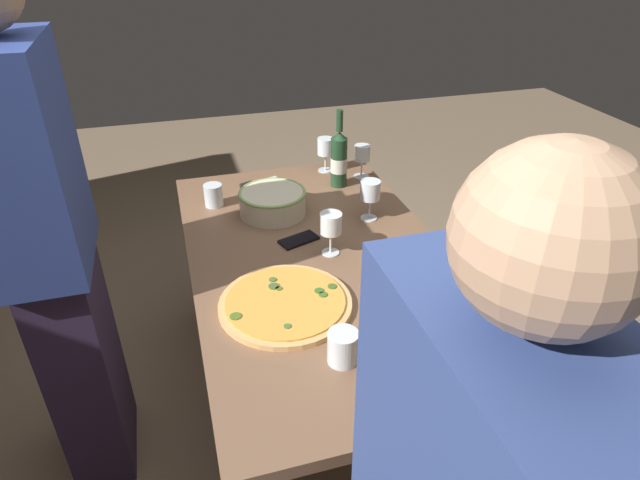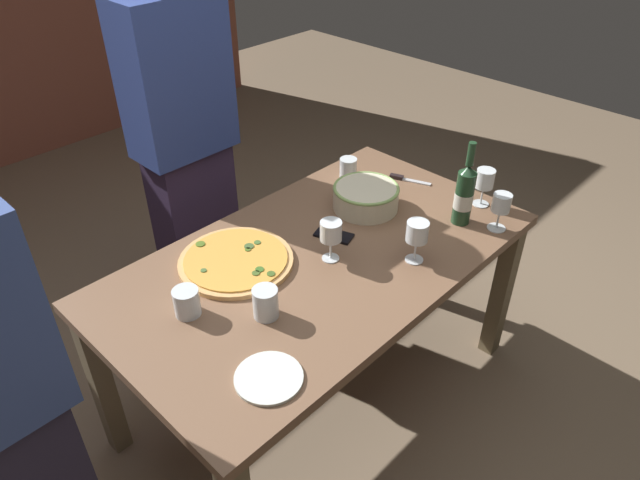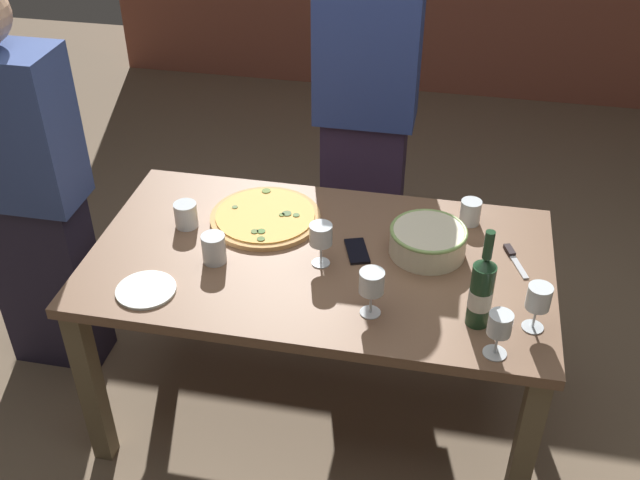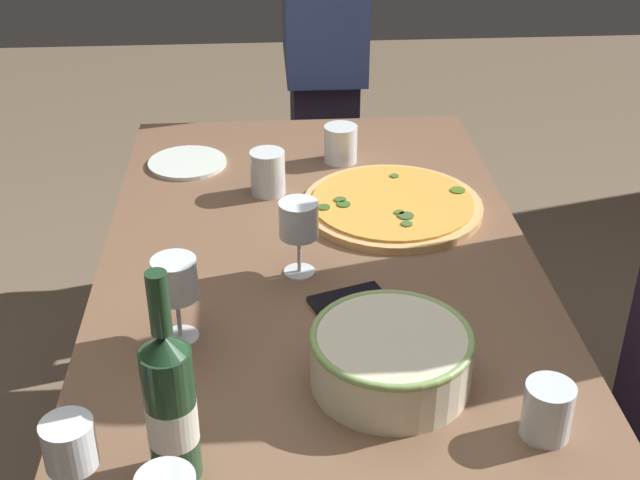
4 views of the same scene
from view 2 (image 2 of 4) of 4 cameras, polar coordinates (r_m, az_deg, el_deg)
name	(u,v)px [view 2 (image 2 of 4)]	position (r m, az deg, el deg)	size (l,w,h in m)	color
ground_plane	(320,391)	(2.63, 0.00, -14.70)	(8.00, 8.00, 0.00)	#7C674F
dining_table	(320,275)	(2.16, 0.00, -3.46)	(1.60, 0.90, 0.75)	brown
pizza	(236,261)	(2.08, -8.29, -2.03)	(0.41, 0.41, 0.03)	#E4AA66
serving_bowl	(366,196)	(2.35, 4.54, 4.31)	(0.27, 0.27, 0.10)	#EFE6C2
wine_bottle	(464,194)	(2.29, 14.05, 4.44)	(0.07, 0.07, 0.34)	#204126
wine_glass_near_pizza	(331,232)	(2.02, 1.08, 0.79)	(0.08, 0.08, 0.16)	white
wine_glass_by_bottle	(417,234)	(2.04, 9.55, 0.62)	(0.08, 0.08, 0.16)	white
wine_glass_far_left	(501,204)	(2.29, 17.44, 3.38)	(0.07, 0.07, 0.15)	white
wine_glass_far_right	(485,181)	(2.43, 15.94, 5.65)	(0.07, 0.07, 0.16)	white
cup_amber	(187,302)	(1.88, -13.01, -5.99)	(0.08, 0.08, 0.09)	white
cup_ceramic	(348,168)	(2.57, 2.80, 7.07)	(0.08, 0.08, 0.09)	white
cup_spare	(266,303)	(1.83, -5.39, -6.18)	(0.08, 0.08, 0.10)	white
side_plate	(269,378)	(1.68, -5.07, -13.38)	(0.20, 0.20, 0.01)	white
cell_phone	(334,235)	(2.20, 1.37, 0.49)	(0.07, 0.14, 0.01)	black
pizza_knife	(404,179)	(2.60, 8.33, 6.00)	(0.09, 0.18, 0.02)	silver
person_host	(185,143)	(2.62, -13.19, 9.30)	(0.42, 0.24, 1.77)	#30223D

